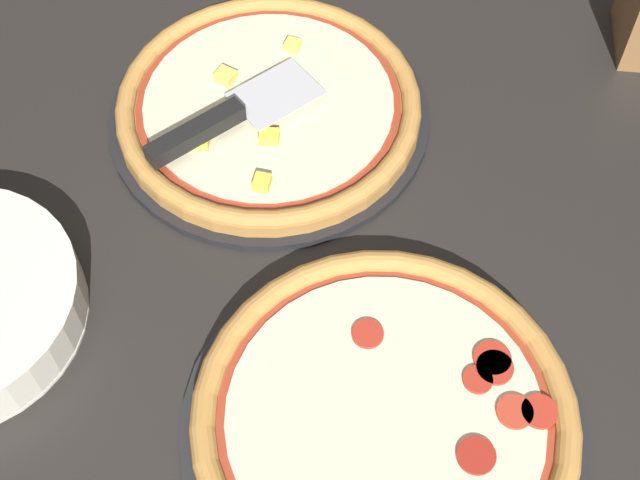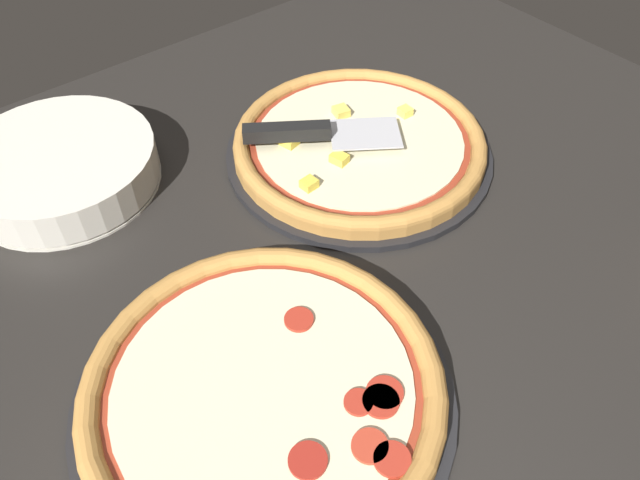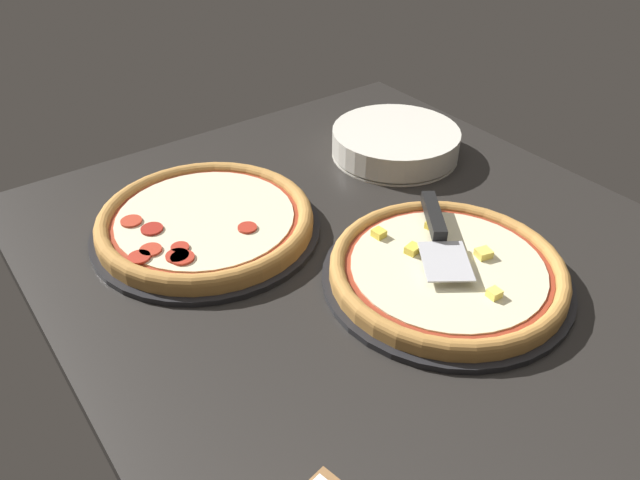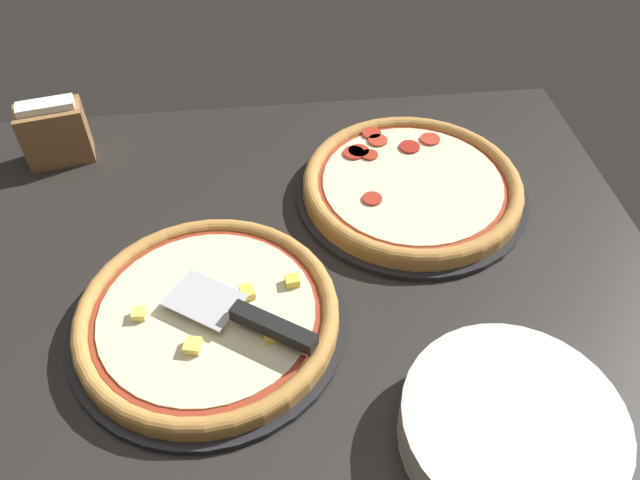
% 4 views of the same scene
% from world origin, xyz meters
% --- Properties ---
extents(ground_plane, '(1.21, 0.97, 0.04)m').
position_xyz_m(ground_plane, '(0.00, 0.00, -0.02)').
color(ground_plane, black).
extents(pizza_pan_front, '(0.38, 0.38, 0.01)m').
position_xyz_m(pizza_pan_front, '(-0.07, -0.04, 0.01)').
color(pizza_pan_front, black).
rests_on(pizza_pan_front, ground_plane).
extents(pizza_front, '(0.36, 0.36, 0.03)m').
position_xyz_m(pizza_front, '(-0.07, -0.04, 0.02)').
color(pizza_front, '#B77F3D').
rests_on(pizza_front, pizza_pan_front).
extents(pizza_pan_back, '(0.38, 0.38, 0.01)m').
position_xyz_m(pizza_pan_back, '(0.26, 0.19, 0.01)').
color(pizza_pan_back, black).
rests_on(pizza_pan_back, ground_plane).
extents(pizza_back, '(0.36, 0.36, 0.03)m').
position_xyz_m(pizza_back, '(0.26, 0.19, 0.02)').
color(pizza_back, '#B77F3D').
rests_on(pizza_back, pizza_pan_back).
extents(serving_spatula, '(0.20, 0.16, 0.02)m').
position_xyz_m(serving_spatula, '(-0.00, -0.08, 0.05)').
color(serving_spatula, '#B7B7BC').
rests_on(serving_spatula, pizza_front).
extents(plate_stack, '(0.26, 0.26, 0.06)m').
position_xyz_m(plate_stack, '(0.28, -0.25, 0.03)').
color(plate_stack, silver).
rests_on(plate_stack, ground_plane).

